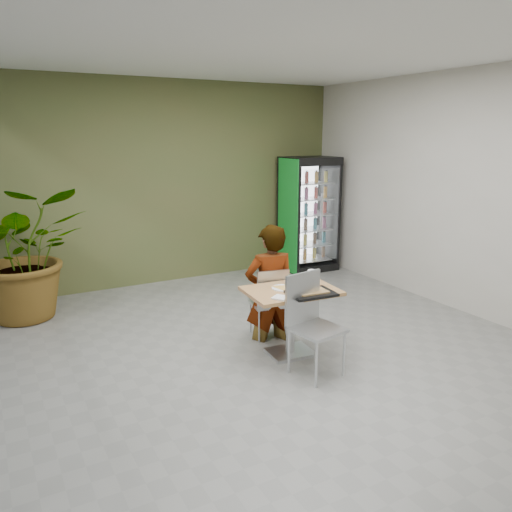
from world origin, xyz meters
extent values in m
plane|color=slate|center=(0.00, 0.00, 0.00)|extent=(7.00, 7.00, 0.00)
cube|color=#B0734B|center=(0.18, 0.12, 0.73)|extent=(1.01, 0.75, 0.04)
cylinder|color=#B8BBBD|center=(0.18, 0.12, 0.36)|extent=(0.10, 0.10, 0.71)
cube|color=#B8BBBD|center=(0.18, 0.12, 0.02)|extent=(0.51, 0.42, 0.04)
cube|color=#B8BBBD|center=(0.22, 0.69, 0.41)|extent=(0.44, 0.44, 0.03)
cube|color=#B8BBBD|center=(0.19, 0.51, 0.64)|extent=(0.38, 0.10, 0.45)
cylinder|color=#B8BBBD|center=(0.41, 0.82, 0.20)|extent=(0.02, 0.02, 0.41)
cylinder|color=#B8BBBD|center=(0.09, 0.88, 0.20)|extent=(0.02, 0.02, 0.41)
cylinder|color=#B8BBBD|center=(0.35, 0.50, 0.20)|extent=(0.02, 0.02, 0.41)
cylinder|color=#B8BBBD|center=(0.03, 0.56, 0.20)|extent=(0.02, 0.02, 0.41)
cube|color=#B8BBBD|center=(0.15, -0.40, 0.48)|extent=(0.52, 0.52, 0.03)
cube|color=#B8BBBD|center=(0.12, -0.19, 0.75)|extent=(0.45, 0.11, 0.54)
cylinder|color=#B8BBBD|center=(-0.01, -0.63, 0.24)|extent=(0.03, 0.03, 0.48)
cylinder|color=#B8BBBD|center=(0.38, -0.56, 0.24)|extent=(0.03, 0.03, 0.48)
cylinder|color=#B8BBBD|center=(-0.07, -0.25, 0.24)|extent=(0.03, 0.03, 0.48)
cylinder|color=#B8BBBD|center=(0.31, -0.18, 0.24)|extent=(0.03, 0.03, 0.48)
imported|color=black|center=(0.22, 0.64, 0.54)|extent=(0.68, 0.50, 1.67)
cylinder|color=white|center=(0.13, 0.19, 0.76)|extent=(0.26, 0.26, 0.01)
cylinder|color=white|center=(0.45, 0.12, 0.83)|extent=(0.09, 0.09, 0.17)
cylinder|color=red|center=(0.45, 0.12, 0.83)|extent=(0.10, 0.10, 0.09)
cylinder|color=white|center=(0.45, 0.12, 0.92)|extent=(0.10, 0.10, 0.01)
cube|color=white|center=(-0.08, -0.08, 0.76)|extent=(0.20, 0.20, 0.02)
cube|color=black|center=(0.27, -0.13, 0.76)|extent=(0.50, 0.38, 0.03)
cube|color=black|center=(2.41, 3.02, 0.99)|extent=(0.92, 0.73, 1.99)
cube|color=green|center=(1.96, 3.02, 0.99)|extent=(0.04, 0.68, 1.95)
cube|color=white|center=(2.41, 2.68, 1.01)|extent=(0.71, 0.04, 1.59)
imported|color=#255D26|center=(-2.21, 2.76, 0.87)|extent=(1.63, 1.43, 1.74)
camera|label=1|loc=(-2.60, -4.16, 2.37)|focal=35.00mm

